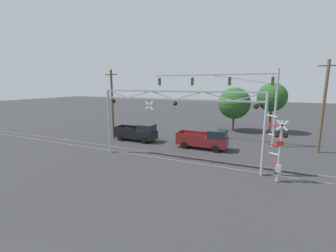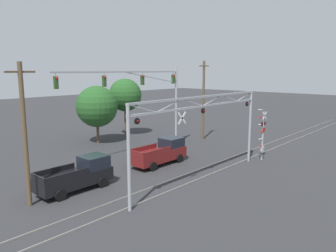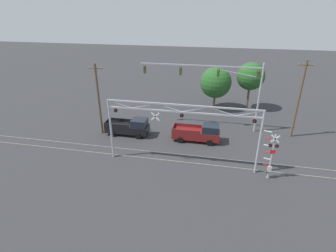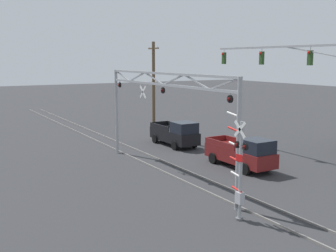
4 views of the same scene
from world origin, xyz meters
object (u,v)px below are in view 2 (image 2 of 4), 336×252
Objects in this scene: traffic_signal_span at (150,90)px; utility_pole_right at (203,99)px; background_tree_far_left_verge at (97,106)px; pickup_truck_following at (78,175)px; background_tree_beyond_span at (125,95)px; pickup_truck_lead at (161,152)px; crossing_signal_mast at (262,138)px; crossing_gantry at (203,119)px; utility_pole_left at (25,134)px.

traffic_signal_span is 8.63m from utility_pole_right.
utility_pole_right is 1.43× the size of background_tree_far_left_verge.
traffic_signal_span is 13.22m from pickup_truck_following.
background_tree_far_left_verge is (-5.10, -0.99, -0.95)m from background_tree_beyond_span.
traffic_signal_span is 2.70× the size of pickup_truck_lead.
utility_pole_right reaches higher than crossing_signal_mast.
traffic_signal_span is at bearing 67.15° from crossing_gantry.
pickup_truck_following is (-7.34, 5.42, -3.74)m from crossing_gantry.
traffic_signal_span is at bearing 56.49° from pickup_truck_lead.
crossing_signal_mast is at bearing -5.18° from crossing_gantry.
crossing_gantry is 9.86m from pickup_truck_following.
background_tree_beyond_span is at bearing 10.99° from background_tree_far_left_verge.
crossing_signal_mast is 0.91× the size of pickup_truck_following.
pickup_truck_following is (-15.74, 6.18, -1.12)m from crossing_signal_mast.
utility_pole_right reaches higher than pickup_truck_following.
background_tree_beyond_span is 5.29m from background_tree_far_left_verge.
utility_pole_left is (-12.29, -0.20, 3.54)m from pickup_truck_lead.
crossing_signal_mast is at bearing -41.15° from pickup_truck_lead.
utility_pole_right is 12.61m from background_tree_far_left_verge.
pickup_truck_lead and pickup_truck_following have the same top height.
traffic_signal_span is 1.60× the size of utility_pole_right.
background_tree_far_left_verge is (1.35, 11.36, 3.21)m from pickup_truck_lead.
utility_pole_right is (8.49, -0.59, -1.45)m from traffic_signal_span.
utility_pole_left is (-15.03, -4.34, -1.74)m from traffic_signal_span.
crossing_signal_mast is at bearing -17.23° from utility_pole_left.
pickup_truck_lead is 0.84× the size of background_tree_far_left_verge.
crossing_gantry is 10.52m from traffic_signal_span.
traffic_signal_span is (-4.37, 10.35, 4.16)m from crossing_signal_mast.
utility_pole_left is 22.57m from background_tree_beyond_span.
utility_pole_right reaches higher than pickup_truck_lead.
crossing_signal_mast is 0.88× the size of pickup_truck_lead.
crossing_gantry reaches higher than pickup_truck_lead.
crossing_signal_mast is 20.46m from utility_pole_left.
background_tree_far_left_verge is at bearing 83.21° from pickup_truck_lead.
crossing_signal_mast reaches higher than pickup_truck_lead.
background_tree_beyond_span reaches higher than background_tree_far_left_verge.
background_tree_beyond_span is (-0.65, 18.56, 3.04)m from crossing_signal_mast.
pickup_truck_lead is at bearing -96.79° from background_tree_far_left_verge.
pickup_truck_following is (-11.38, -4.17, -5.28)m from traffic_signal_span.
background_tree_far_left_verge is at bearing 108.14° from crossing_signal_mast.
utility_pole_right is 10.02m from background_tree_beyond_span.
utility_pole_right reaches higher than utility_pole_left.
utility_pole_left is 23.82m from utility_pole_right.
crossing_gantry is at bearing -36.46° from pickup_truck_following.
utility_pole_right is (4.12, 9.76, 2.71)m from crossing_signal_mast.
utility_pole_left is at bearing -170.96° from utility_pole_right.
pickup_truck_following is 0.81× the size of background_tree_far_left_verge.
background_tree_far_left_verge is (13.65, 11.55, -0.33)m from utility_pole_left.
background_tree_beyond_span reaches higher than pickup_truck_lead.
traffic_signal_span is 2.80× the size of pickup_truck_following.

